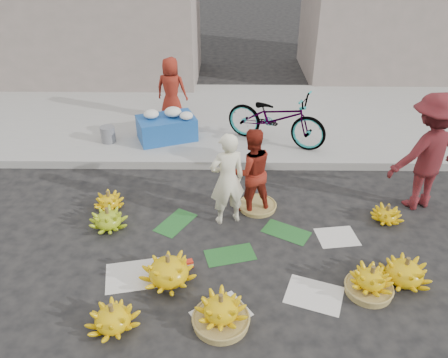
{
  "coord_description": "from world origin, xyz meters",
  "views": [
    {
      "loc": [
        -0.12,
        -4.64,
        3.85
      ],
      "look_at": [
        -0.19,
        0.6,
        0.7
      ],
      "focal_mm": 35.0,
      "sensor_mm": 36.0,
      "label": 1
    }
  ],
  "objects_px": {
    "banana_bunch_0": "(169,270)",
    "bicycle": "(276,118)",
    "banana_bunch_4": "(405,272)",
    "flower_table": "(167,127)",
    "vendor_cream": "(227,180)"
  },
  "relations": [
    {
      "from": "vendor_cream",
      "to": "bicycle",
      "type": "relative_size",
      "value": 0.72
    },
    {
      "from": "banana_bunch_0",
      "to": "bicycle",
      "type": "bearing_deg",
      "value": 66.36
    },
    {
      "from": "banana_bunch_4",
      "to": "bicycle",
      "type": "bearing_deg",
      "value": 109.3
    },
    {
      "from": "banana_bunch_0",
      "to": "banana_bunch_4",
      "type": "relative_size",
      "value": 0.95
    },
    {
      "from": "banana_bunch_0",
      "to": "vendor_cream",
      "type": "bearing_deg",
      "value": 61.22
    },
    {
      "from": "vendor_cream",
      "to": "banana_bunch_0",
      "type": "bearing_deg",
      "value": 41.77
    },
    {
      "from": "banana_bunch_0",
      "to": "vendor_cream",
      "type": "distance_m",
      "value": 1.54
    },
    {
      "from": "banana_bunch_0",
      "to": "vendor_cream",
      "type": "relative_size",
      "value": 0.53
    },
    {
      "from": "banana_bunch_4",
      "to": "vendor_cream",
      "type": "relative_size",
      "value": 0.56
    },
    {
      "from": "banana_bunch_0",
      "to": "bicycle",
      "type": "height_order",
      "value": "bicycle"
    },
    {
      "from": "banana_bunch_0",
      "to": "vendor_cream",
      "type": "xyz_separation_m",
      "value": [
        0.7,
        1.27,
        0.52
      ]
    },
    {
      "from": "banana_bunch_4",
      "to": "flower_table",
      "type": "bearing_deg",
      "value": 131.7
    },
    {
      "from": "banana_bunch_0",
      "to": "bicycle",
      "type": "relative_size",
      "value": 0.38
    },
    {
      "from": "vendor_cream",
      "to": "bicycle",
      "type": "xyz_separation_m",
      "value": [
        0.9,
        2.37,
        -0.07
      ]
    },
    {
      "from": "banana_bunch_0",
      "to": "banana_bunch_4",
      "type": "height_order",
      "value": "banana_bunch_0"
    }
  ]
}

